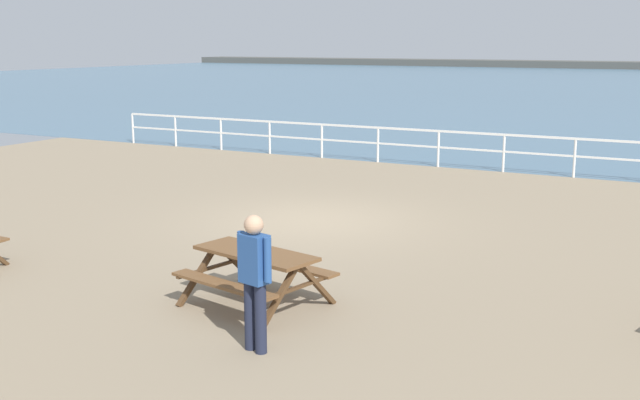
% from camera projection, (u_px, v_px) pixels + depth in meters
% --- Properties ---
extents(ground_plane, '(30.00, 24.00, 0.20)m').
position_uv_depth(ground_plane, '(312.00, 225.00, 15.93)').
color(ground_plane, gray).
extents(sea_band, '(142.00, 90.00, 0.01)m').
position_uv_depth(sea_band, '(627.00, 87.00, 61.60)').
color(sea_band, '#476B84').
rests_on(sea_band, ground).
extents(seaward_railing, '(23.07, 0.07, 1.08)m').
position_uv_depth(seaward_railing, '(439.00, 141.00, 22.47)').
color(seaward_railing, white).
rests_on(seaward_railing, ground).
extents(picnic_table_near_right, '(2.08, 1.85, 0.80)m').
position_uv_depth(picnic_table_near_right, '(256.00, 265.00, 10.70)').
color(picnic_table_near_right, brown).
rests_on(picnic_table_near_right, ground).
extents(visitor, '(0.52, 0.30, 1.66)m').
position_uv_depth(visitor, '(255.00, 274.00, 9.03)').
color(visitor, '#1E2338').
rests_on(visitor, ground).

